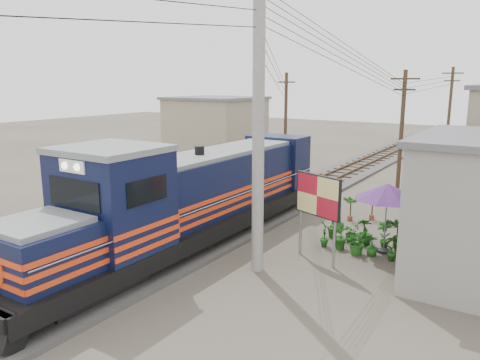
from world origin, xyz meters
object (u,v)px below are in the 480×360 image
Objects in this scene: locomotive at (190,200)px; market_umbrella at (387,192)px; billboard at (318,198)px; vendor at (416,211)px.

locomotive is 7.46m from market_umbrella.
billboard is 2.84m from market_umbrella.
vendor is (7.07, 6.61, -0.95)m from locomotive.
billboard is 1.19× the size of market_umbrella.
locomotive is 9.72m from vendor.
billboard is at bearing -130.05° from market_umbrella.
market_umbrella is at bearing 25.99° from locomotive.
vendor is at bearing 83.58° from market_umbrella.
billboard reaches higher than vendor.
billboard reaches higher than market_umbrella.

